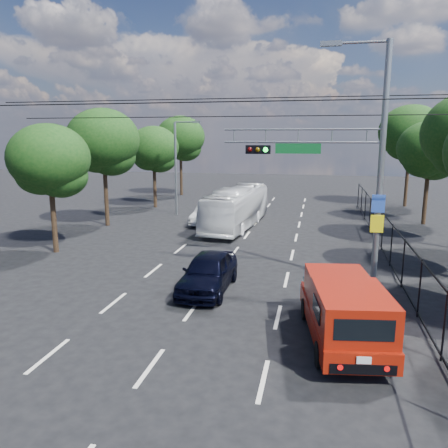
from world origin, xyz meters
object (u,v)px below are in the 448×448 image
(red_pickup, at_px, (343,309))
(navy_hatchback, at_px, (208,272))
(signal_mast, at_px, (349,156))
(white_bus, at_px, (237,207))
(white_van, at_px, (207,214))

(red_pickup, height_order, navy_hatchback, red_pickup)
(signal_mast, height_order, red_pickup, signal_mast)
(signal_mast, distance_m, white_bus, 12.75)
(signal_mast, bearing_deg, red_pickup, -92.86)
(red_pickup, relative_size, navy_hatchback, 1.24)
(navy_hatchback, distance_m, white_van, 13.34)
(signal_mast, height_order, white_van, signal_mast)
(white_bus, bearing_deg, navy_hatchback, -79.74)
(signal_mast, height_order, white_bus, signal_mast)
(white_bus, distance_m, white_van, 2.37)
(signal_mast, relative_size, navy_hatchback, 2.17)
(white_van, bearing_deg, white_bus, -13.22)
(red_pickup, bearing_deg, white_bus, 111.13)
(red_pickup, height_order, white_bus, white_bus)
(red_pickup, bearing_deg, navy_hatchback, 144.69)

